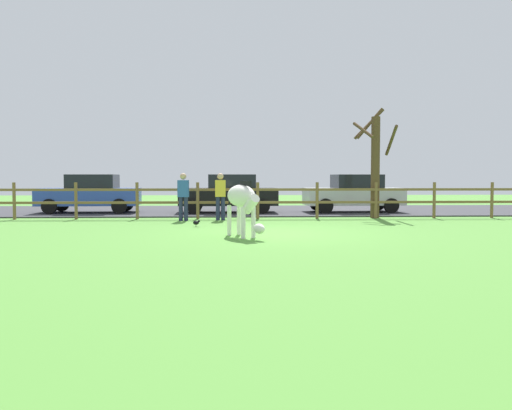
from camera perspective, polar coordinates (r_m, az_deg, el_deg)
name	(u,v)px	position (r m, az deg, el deg)	size (l,w,h in m)	color
ground_plane	(274,233)	(14.26, 1.97, -3.05)	(60.00, 60.00, 0.00)	#549338
parking_asphalt	(258,211)	(23.51, 0.21, -0.59)	(28.00, 7.40, 0.05)	#38383D
paddock_fence	(258,198)	(19.18, 0.18, 0.76)	(21.68, 0.11, 1.32)	brown
bare_tree	(375,161)	(20.08, 12.63, 4.59)	(1.44, 1.50, 4.10)	#513A23
zebra	(243,200)	(13.35, -1.44, 0.52)	(1.09, 1.79, 1.41)	white
crow_on_grass	(196,223)	(16.22, -6.40, -1.89)	(0.21, 0.10, 0.20)	black
parked_car_silver	(354,193)	(22.55, 10.44, 1.28)	(4.08, 2.03, 1.56)	#B7BABF
parked_car_blue	(90,193)	(22.84, -17.33, 1.22)	(4.06, 1.99, 1.56)	#2D4CAD
parked_car_black	(229,193)	(21.95, -2.92, 1.28)	(4.05, 1.98, 1.56)	black
visitor_left_of_tree	(220,194)	(18.57, -3.83, 1.16)	(0.36, 0.23, 1.64)	#232847
visitor_right_of_tree	(183,195)	(18.42, -7.80, 1.12)	(0.39, 0.27, 1.64)	#232847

